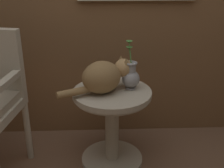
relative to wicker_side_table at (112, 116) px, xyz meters
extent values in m
cylinder|color=#B2A893|center=(0.00, 0.00, -0.36)|extent=(0.45, 0.45, 0.03)
cylinder|color=#B2A893|center=(0.00, 0.00, -0.10)|extent=(0.10, 0.10, 0.50)
cylinder|color=#B2A893|center=(0.00, 0.00, 0.17)|extent=(0.53, 0.53, 0.03)
torus|color=#B2A893|center=(0.00, 0.00, 0.14)|extent=(0.52, 0.52, 0.02)
cylinder|color=#B2A893|center=(-0.61, 0.06, -0.15)|extent=(0.04, 0.04, 0.46)
cube|color=#B2A893|center=(-0.65, -0.16, 0.32)|extent=(0.13, 0.46, 0.04)
ellipsoid|color=olive|center=(-0.07, -0.02, 0.30)|extent=(0.33, 0.31, 0.21)
sphere|color=tan|center=(0.08, 0.05, 0.33)|extent=(0.12, 0.12, 0.12)
cone|color=olive|center=(0.09, 0.02, 0.39)|extent=(0.04, 0.04, 0.04)
cone|color=olive|center=(0.06, 0.08, 0.39)|extent=(0.04, 0.04, 0.04)
cylinder|color=olive|center=(-0.24, -0.10, 0.23)|extent=(0.23, 0.15, 0.05)
cylinder|color=#99999E|center=(0.13, 0.04, 0.19)|extent=(0.07, 0.07, 0.01)
ellipsoid|color=#99999E|center=(0.13, 0.04, 0.26)|extent=(0.12, 0.12, 0.12)
cylinder|color=#99999E|center=(0.13, 0.04, 0.34)|extent=(0.07, 0.07, 0.07)
torus|color=#99999E|center=(0.13, 0.04, 0.37)|extent=(0.08, 0.08, 0.01)
cylinder|color=#47893D|center=(0.12, 0.05, 0.42)|extent=(0.02, 0.03, 0.10)
cone|color=#47893D|center=(0.12, 0.06, 0.47)|extent=(0.04, 0.04, 0.02)
cylinder|color=#47893D|center=(0.12, 0.05, 0.44)|extent=(0.02, 0.03, 0.14)
cone|color=#47893D|center=(0.12, 0.06, 0.51)|extent=(0.04, 0.04, 0.02)
camera|label=1|loc=(-0.07, -1.84, 1.02)|focal=48.35mm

